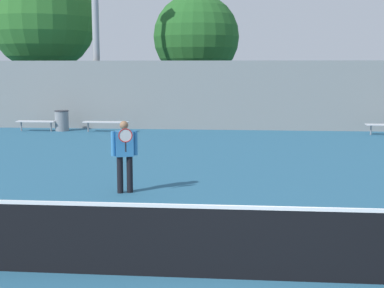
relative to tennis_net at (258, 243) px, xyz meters
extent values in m
plane|color=#285B7A|center=(0.00, 0.00, -0.52)|extent=(100.00, 100.00, 0.00)
cube|color=black|center=(0.00, 0.00, -0.03)|extent=(10.11, 0.03, 0.98)
cube|color=white|center=(0.00, 0.00, 0.48)|extent=(10.11, 0.04, 0.05)
cylinder|color=black|center=(-2.96, 4.75, -0.10)|extent=(0.14, 0.14, 0.84)
cylinder|color=black|center=(-2.75, 4.82, -0.10)|extent=(0.14, 0.14, 0.84)
cube|color=teal|center=(-2.85, 4.78, 0.61)|extent=(0.44, 0.31, 0.58)
cylinder|color=teal|center=(-3.09, 4.71, 0.62)|extent=(0.10, 0.10, 0.56)
cylinder|color=teal|center=(-2.62, 4.86, 0.62)|extent=(0.10, 0.10, 0.56)
sphere|color=#8E6647|center=(-2.85, 4.78, 1.03)|extent=(0.20, 0.20, 0.20)
cylinder|color=black|center=(-2.77, 4.52, 0.57)|extent=(0.03, 0.03, 0.22)
torus|color=red|center=(-2.77, 4.52, 0.83)|extent=(0.31, 0.12, 0.31)
cylinder|color=silver|center=(-2.77, 4.52, 0.83)|extent=(0.26, 0.09, 0.27)
cube|color=silver|center=(-6.07, 15.75, -0.09)|extent=(1.98, 0.40, 0.04)
cylinder|color=gray|center=(-6.86, 15.75, -0.32)|extent=(0.06, 0.06, 0.41)
cylinder|color=gray|center=(-5.28, 15.75, -0.32)|extent=(0.06, 0.06, 0.41)
cylinder|color=gray|center=(5.20, 15.75, -0.32)|extent=(0.06, 0.06, 0.41)
cube|color=silver|center=(-9.20, 15.75, -0.09)|extent=(1.70, 0.40, 0.04)
cylinder|color=gray|center=(-9.88, 15.75, -0.32)|extent=(0.06, 0.06, 0.41)
cylinder|color=gray|center=(-8.52, 15.75, -0.32)|extent=(0.06, 0.06, 0.41)
cylinder|color=#939399|center=(-6.90, 17.57, 3.67)|extent=(0.32, 0.32, 8.39)
cylinder|color=gray|center=(-8.12, 16.00, -0.09)|extent=(0.59, 0.59, 0.86)
cylinder|color=#333338|center=(-8.12, 16.00, 0.36)|extent=(0.62, 0.62, 0.04)
cube|color=gray|center=(0.00, 17.00, 1.02)|extent=(25.83, 0.06, 3.09)
cylinder|color=brown|center=(-10.41, 20.33, 1.02)|extent=(0.55, 0.55, 3.09)
sphere|color=#2D6B28|center=(-10.41, 20.33, 4.75)|extent=(5.45, 5.45, 5.45)
cylinder|color=brown|center=(-2.60, 21.64, 0.75)|extent=(0.43, 0.43, 2.55)
sphere|color=#235B23|center=(-2.60, 21.64, 3.83)|extent=(4.51, 4.51, 4.51)
camera|label=1|loc=(-0.27, -6.95, 2.36)|focal=50.00mm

